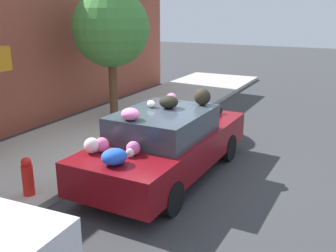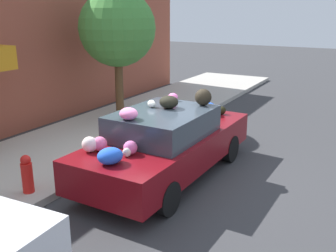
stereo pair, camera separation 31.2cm
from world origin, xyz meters
name	(u,v)px [view 2 (the right image)]	position (x,y,z in m)	size (l,w,h in m)	color
ground_plane	(162,174)	(0.00, 0.00, 0.00)	(60.00, 60.00, 0.00)	#38383A
sidewalk_curb	(64,149)	(0.00, 2.70, 0.07)	(24.00, 3.20, 0.14)	#B2ADA3
street_tree	(117,29)	(2.91, 3.16, 2.73)	(2.21, 2.21, 3.71)	brown
fire_hydrant	(27,174)	(-2.12, 1.53, 0.48)	(0.20, 0.20, 0.70)	red
art_car	(167,142)	(-0.04, -0.13, 0.74)	(4.48, 1.84, 1.74)	maroon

